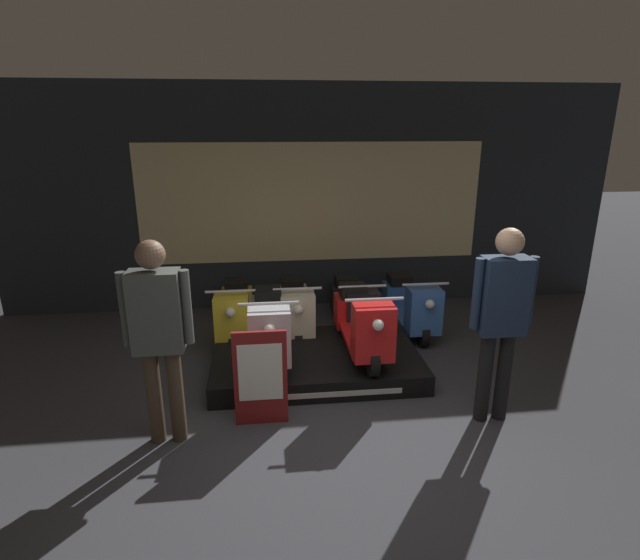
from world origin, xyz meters
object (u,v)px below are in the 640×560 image
scooter_backrow_0 (235,311)px  scooter_backrow_1 (295,309)px  scooter_display_left (269,326)px  price_sign_board (261,378)px  scooter_backrow_3 (410,304)px  scooter_display_right (362,322)px  scooter_backrow_2 (353,307)px  person_right_browsing (502,311)px  person_left_browsing (158,328)px

scooter_backrow_0 → scooter_backrow_1: 0.77m
scooter_display_left → price_sign_board: scooter_display_left is taller
price_sign_board → scooter_backrow_3: bearing=45.7°
scooter_backrow_3 → scooter_backrow_1: bearing=180.0°
scooter_backrow_3 → price_sign_board: price_sign_board is taller
scooter_backrow_1 → scooter_backrow_3: bearing=0.0°
scooter_backrow_3 → scooter_backrow_0: bearing=180.0°
scooter_display_right → scooter_backrow_2: bearing=84.7°
scooter_backrow_2 → person_right_browsing: bearing=-67.3°
scooter_display_left → person_left_browsing: size_ratio=0.88×
scooter_backrow_1 → scooter_display_left: bearing=-107.8°
scooter_display_left → person_right_browsing: bearing=-28.9°
scooter_backrow_1 → person_left_browsing: size_ratio=0.88×
person_right_browsing → scooter_backrow_2: bearing=112.7°
scooter_backrow_0 → scooter_backrow_1: size_ratio=1.00×
scooter_display_right → person_left_browsing: bearing=-149.7°
scooter_backrow_0 → person_right_browsing: 3.39m
scooter_backrow_1 → price_sign_board: (-0.44, -2.04, 0.13)m
scooter_backrow_0 → scooter_backrow_3: bearing=0.0°
scooter_display_right → person_right_browsing: bearing=-47.8°
scooter_display_left → price_sign_board: size_ratio=1.73×
scooter_display_right → person_right_browsing: (1.02, -1.12, 0.52)m
scooter_display_left → scooter_backrow_1: bearing=72.2°
scooter_display_right → scooter_backrow_0: 1.82m
scooter_display_left → scooter_backrow_2: 1.57m
scooter_display_left → person_right_browsing: 2.38m
scooter_backrow_0 → person_right_browsing: (2.47, -2.20, 0.75)m
scooter_backrow_0 → scooter_backrow_1: (0.77, 0.00, 0.00)m
scooter_display_left → scooter_backrow_0: size_ratio=1.00×
scooter_backrow_0 → person_left_browsing: 2.36m
scooter_backrow_0 → person_left_browsing: size_ratio=0.88×
person_left_browsing → person_right_browsing: 2.95m
scooter_backrow_0 → person_right_browsing: size_ratio=0.87×
person_left_browsing → scooter_display_right: bearing=30.3°
scooter_backrow_2 → person_left_browsing: 3.08m
scooter_backrow_2 → price_sign_board: (-1.21, -2.04, 0.13)m
scooter_backrow_2 → price_sign_board: price_sign_board is taller
scooter_backrow_0 → person_right_browsing: person_right_browsing is taller
scooter_display_left → price_sign_board: (-0.10, -0.96, -0.09)m
scooter_backrow_3 → price_sign_board: bearing=-134.3°
scooter_display_right → scooter_backrow_2: size_ratio=1.00×
scooter_display_right → price_sign_board: 1.48m
scooter_backrow_3 → price_sign_board: (-1.99, -2.04, 0.13)m
scooter_display_right → person_right_browsing: 1.60m
person_right_browsing → price_sign_board: person_right_browsing is taller
person_right_browsing → price_sign_board: (-2.13, 0.16, -0.61)m
scooter_display_left → scooter_backrow_3: 2.19m
scooter_backrow_1 → scooter_backrow_2: bearing=0.0°
scooter_backrow_1 → scooter_backrow_2: (0.77, 0.00, 0.00)m
scooter_display_left → scooter_backrow_1: 1.15m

